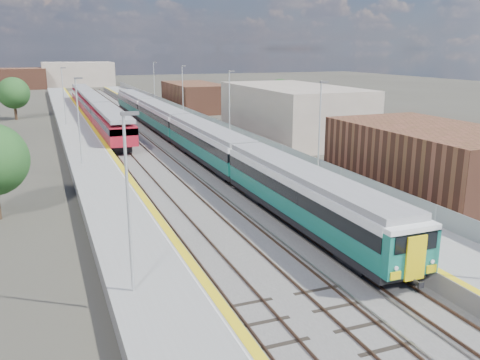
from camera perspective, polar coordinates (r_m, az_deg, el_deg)
ground at (r=63.97m, az=-9.25°, el=4.58°), size 320.00×320.00×0.00m
ballast_bed at (r=65.97m, az=-11.63°, el=4.80°), size 10.50×155.00×0.06m
tracks at (r=67.69m, az=-11.38°, el=5.12°), size 8.96×160.00×0.17m
platform_right at (r=67.53m, az=-5.32°, el=5.69°), size 4.70×155.00×8.52m
platform_left at (r=65.11m, az=-17.56°, el=4.73°), size 4.30×155.00×8.52m
buildings at (r=150.36m, az=-23.92°, el=13.27°), size 72.00×185.50×40.00m
green_train at (r=58.01m, az=-6.56°, el=5.85°), size 2.81×78.19×3.09m
red_train at (r=82.17m, az=-16.07°, el=7.92°), size 2.92×59.22×3.69m
tree_c at (r=87.54m, az=-24.08°, el=8.91°), size 4.87×4.87×6.60m
tree_d at (r=82.78m, az=4.51°, el=9.66°), size 4.56×4.56×6.18m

